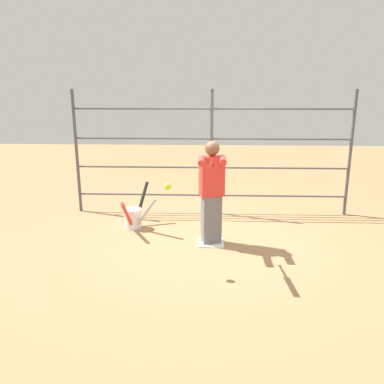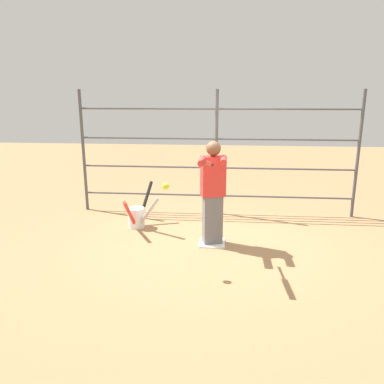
{
  "view_description": "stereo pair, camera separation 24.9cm",
  "coord_description": "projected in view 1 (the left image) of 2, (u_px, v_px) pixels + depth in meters",
  "views": [
    {
      "loc": [
        0.06,
        5.56,
        2.28
      ],
      "look_at": [
        0.29,
        0.38,
        0.94
      ],
      "focal_mm": 35.0,
      "sensor_mm": 36.0,
      "label": 1
    },
    {
      "loc": [
        -0.19,
        5.54,
        2.28
      ],
      "look_at": [
        0.29,
        0.38,
        0.94
      ],
      "focal_mm": 35.0,
      "sensor_mm": 36.0,
      "label": 2
    }
  ],
  "objects": [
    {
      "name": "softball_in_flight",
      "position": [
        168.0,
        186.0,
        4.75
      ],
      "size": [
        0.1,
        0.1,
        0.1
      ],
      "color": "yellow"
    },
    {
      "name": "home_plate",
      "position": [
        211.0,
        243.0,
        5.94
      ],
      "size": [
        0.4,
        0.4,
        0.02
      ],
      "color": "white",
      "rests_on": "ground"
    },
    {
      "name": "fence_backstop",
      "position": [
        211.0,
        153.0,
        7.19
      ],
      "size": [
        5.32,
        0.06,
        2.39
      ],
      "color": "#4C4C51",
      "rests_on": "ground"
    },
    {
      "name": "ground_plane",
      "position": [
        211.0,
        243.0,
        5.94
      ],
      "size": [
        24.0,
        24.0,
        0.0
      ],
      "primitive_type": "plane",
      "color": "#9E754C"
    },
    {
      "name": "bat_bucket",
      "position": [
        134.0,
        217.0,
        6.56
      ],
      "size": [
        0.66,
        1.07,
        0.75
      ],
      "color": "white",
      "rests_on": "ground"
    },
    {
      "name": "baseball_bat_swinging",
      "position": [
        209.0,
        163.0,
        4.69
      ],
      "size": [
        0.13,
        0.82,
        0.23
      ],
      "color": "black"
    },
    {
      "name": "batter",
      "position": [
        212.0,
        190.0,
        5.71
      ],
      "size": [
        0.4,
        0.63,
        1.62
      ],
      "color": "slate",
      "rests_on": "ground"
    }
  ]
}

